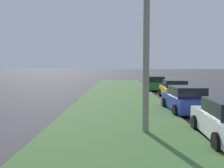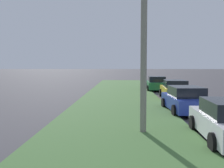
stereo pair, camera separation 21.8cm
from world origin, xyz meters
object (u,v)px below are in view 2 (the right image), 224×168
object	(u,v)px
parked_car_green	(156,84)
streetlight	(154,18)
parked_car_blue	(185,100)
parked_car_yellow	(175,90)

from	to	relation	value
parked_car_green	streetlight	bearing A→B (deg)	174.18
parked_car_green	streetlight	world-z (taller)	streetlight
parked_car_blue	streetlight	xyz separation A→B (m)	(-4.85, 2.35, 3.67)
parked_car_yellow	streetlight	world-z (taller)	streetlight
parked_car_green	streetlight	xyz separation A→B (m)	(-17.46, 2.34, 3.67)
streetlight	parked_car_yellow	bearing A→B (deg)	-15.00
parked_car_yellow	parked_car_green	bearing A→B (deg)	7.06
parked_car_blue	streetlight	size ratio (longest dim) A/B	0.58
parked_car_yellow	streetlight	size ratio (longest dim) A/B	0.58
parked_car_blue	parked_car_green	xyz separation A→B (m)	(12.61, 0.01, 0.00)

